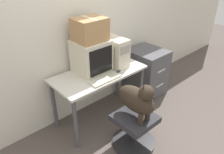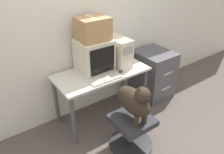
{
  "view_description": "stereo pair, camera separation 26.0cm",
  "coord_description": "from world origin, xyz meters",
  "px_view_note": "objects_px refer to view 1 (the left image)",
  "views": [
    {
      "loc": [
        -1.56,
        -1.67,
        2.09
      ],
      "look_at": [
        -0.03,
        0.01,
        0.8
      ],
      "focal_mm": 35.0,
      "sensor_mm": 36.0,
      "label": 1
    },
    {
      "loc": [
        -1.35,
        -1.83,
        2.09
      ],
      "look_at": [
        -0.03,
        0.01,
        0.8
      ],
      "focal_mm": 35.0,
      "sensor_mm": 36.0,
      "label": 2
    }
  ],
  "objects_px": {
    "crt_monitor": "(91,56)",
    "keyboard": "(104,79)",
    "dog": "(138,99)",
    "filing_cabinet": "(146,72)",
    "cardboard_box": "(90,29)",
    "pc_tower": "(114,51)",
    "office_chair": "(134,130)"
  },
  "relations": [
    {
      "from": "filing_cabinet",
      "to": "dog",
      "type": "bearing_deg",
      "value": -145.44
    },
    {
      "from": "crt_monitor",
      "to": "keyboard",
      "type": "xyz_separation_m",
      "value": [
        -0.03,
        -0.29,
        -0.2
      ]
    },
    {
      "from": "filing_cabinet",
      "to": "keyboard",
      "type": "bearing_deg",
      "value": -169.13
    },
    {
      "from": "office_chair",
      "to": "filing_cabinet",
      "type": "height_order",
      "value": "filing_cabinet"
    },
    {
      "from": "pc_tower",
      "to": "keyboard",
      "type": "distance_m",
      "value": 0.48
    },
    {
      "from": "keyboard",
      "to": "filing_cabinet",
      "type": "relative_size",
      "value": 0.55
    },
    {
      "from": "keyboard",
      "to": "cardboard_box",
      "type": "height_order",
      "value": "cardboard_box"
    },
    {
      "from": "keyboard",
      "to": "dog",
      "type": "bearing_deg",
      "value": -84.32
    },
    {
      "from": "dog",
      "to": "filing_cabinet",
      "type": "relative_size",
      "value": 0.66
    },
    {
      "from": "crt_monitor",
      "to": "dog",
      "type": "distance_m",
      "value": 0.83
    },
    {
      "from": "office_chair",
      "to": "crt_monitor",
      "type": "bearing_deg",
      "value": 91.58
    },
    {
      "from": "pc_tower",
      "to": "cardboard_box",
      "type": "distance_m",
      "value": 0.5
    },
    {
      "from": "crt_monitor",
      "to": "office_chair",
      "type": "bearing_deg",
      "value": -88.42
    },
    {
      "from": "crt_monitor",
      "to": "pc_tower",
      "type": "height_order",
      "value": "crt_monitor"
    },
    {
      "from": "pc_tower",
      "to": "filing_cabinet",
      "type": "relative_size",
      "value": 0.58
    },
    {
      "from": "pc_tower",
      "to": "office_chair",
      "type": "distance_m",
      "value": 1.06
    },
    {
      "from": "keyboard",
      "to": "dog",
      "type": "xyz_separation_m",
      "value": [
        0.05,
        -0.5,
        -0.06
      ]
    },
    {
      "from": "office_chair",
      "to": "cardboard_box",
      "type": "height_order",
      "value": "cardboard_box"
    },
    {
      "from": "dog",
      "to": "cardboard_box",
      "type": "height_order",
      "value": "cardboard_box"
    },
    {
      "from": "pc_tower",
      "to": "crt_monitor",
      "type": "bearing_deg",
      "value": 172.5
    },
    {
      "from": "cardboard_box",
      "to": "office_chair",
      "type": "bearing_deg",
      "value": -88.42
    },
    {
      "from": "office_chair",
      "to": "pc_tower",
      "type": "bearing_deg",
      "value": 66.05
    },
    {
      "from": "pc_tower",
      "to": "dog",
      "type": "bearing_deg",
      "value": -113.33
    },
    {
      "from": "filing_cabinet",
      "to": "cardboard_box",
      "type": "relative_size",
      "value": 2.06
    },
    {
      "from": "pc_tower",
      "to": "cardboard_box",
      "type": "height_order",
      "value": "cardboard_box"
    },
    {
      "from": "keyboard",
      "to": "cardboard_box",
      "type": "relative_size",
      "value": 1.14
    },
    {
      "from": "filing_cabinet",
      "to": "crt_monitor",
      "type": "bearing_deg",
      "value": 175.73
    },
    {
      "from": "pc_tower",
      "to": "office_chair",
      "type": "height_order",
      "value": "pc_tower"
    },
    {
      "from": "pc_tower",
      "to": "keyboard",
      "type": "relative_size",
      "value": 1.04
    },
    {
      "from": "keyboard",
      "to": "crt_monitor",
      "type": "bearing_deg",
      "value": 84.26
    },
    {
      "from": "filing_cabinet",
      "to": "cardboard_box",
      "type": "bearing_deg",
      "value": 175.52
    },
    {
      "from": "office_chair",
      "to": "keyboard",
      "type": "bearing_deg",
      "value": 95.93
    }
  ]
}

